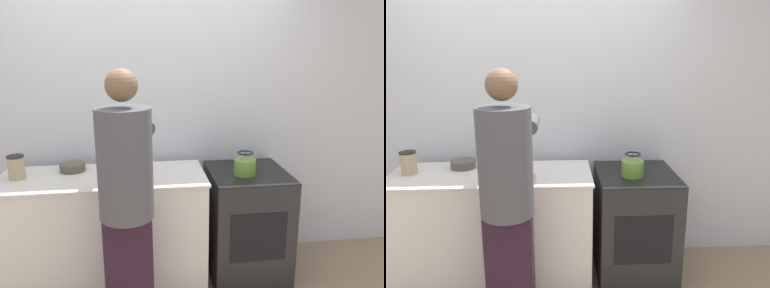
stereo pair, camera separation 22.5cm
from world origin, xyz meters
TOP-DOWN VIEW (x-y plane):
  - wall_back at (0.00, 0.74)m, footprint 8.00×0.05m
  - counter at (-0.35, 0.31)m, footprint 1.56×0.64m
  - oven at (0.80, 0.34)m, footprint 0.62×0.68m
  - person at (-0.15, -0.22)m, footprint 0.39×0.62m
  - cutting_board at (-0.16, 0.12)m, footprint 0.33×0.18m
  - knife at (-0.12, 0.10)m, footprint 0.25×0.05m
  - kettle at (0.75, 0.26)m, footprint 0.17×0.17m
  - bowl_prep at (-0.59, 0.46)m, footprint 0.20×0.20m
  - canister_jar at (-0.97, 0.32)m, footprint 0.12×0.12m

SIDE VIEW (x-z plane):
  - oven at x=0.80m, z-range 0.00..0.90m
  - counter at x=-0.35m, z-range 0.00..0.93m
  - cutting_board at x=-0.16m, z-range 0.93..0.95m
  - knife at x=-0.12m, z-range 0.95..0.96m
  - person at x=-0.15m, z-range 0.08..1.84m
  - bowl_prep at x=-0.59m, z-range 0.93..0.99m
  - kettle at x=0.75m, z-range 0.89..1.07m
  - canister_jar at x=-0.97m, z-range 0.93..1.11m
  - wall_back at x=0.00m, z-range 0.00..2.60m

